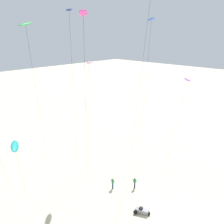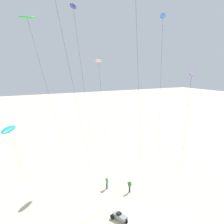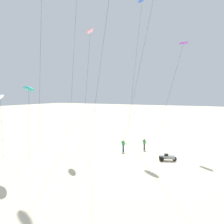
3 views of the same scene
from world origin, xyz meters
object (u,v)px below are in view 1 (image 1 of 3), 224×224
(kite_flyer_middle, at_px, (135,182))
(kite_purple, at_px, (187,82))
(kite_pink, at_px, (89,63))
(kite_blue, at_px, (151,21))
(kite_teal, at_px, (15,146))
(kite_navy, at_px, (69,12))
(kite_magenta, at_px, (83,15))
(kite_black, at_px, (150,6))
(kite_flyer_nearest, at_px, (113,183))
(kite_green, at_px, (26,26))
(beach_buggy, at_px, (142,210))

(kite_flyer_middle, bearing_deg, kite_purple, -31.70)
(kite_pink, height_order, kite_blue, kite_blue)
(kite_teal, relative_size, kite_navy, 0.36)
(kite_magenta, distance_m, kite_black, 8.15)
(kite_purple, bearing_deg, kite_flyer_nearest, 144.53)
(kite_teal, xyz_separation_m, kite_flyer_nearest, (11.29, -5.58, -7.53))
(kite_pink, bearing_deg, kite_flyer_nearest, -106.09)
(kite_pink, xyz_separation_m, kite_flyer_middle, (0.41, -8.64, -16.23))
(kite_teal, height_order, kite_magenta, kite_magenta)
(kite_purple, xyz_separation_m, kite_navy, (-10.37, 11.63, 8.86))
(kite_pink, bearing_deg, kite_blue, -34.89)
(kite_pink, bearing_deg, kite_teal, -176.23)
(kite_navy, xyz_separation_m, kite_flyer_nearest, (2.08, -5.72, -23.11))
(kite_green, relative_size, kite_purple, 1.46)
(kite_green, height_order, kite_purple, kite_green)
(kite_purple, distance_m, kite_teal, 23.68)
(kite_black, xyz_separation_m, beach_buggy, (-2.71, -1.90, -24.03))
(kite_blue, distance_m, kite_navy, 12.42)
(kite_magenta, bearing_deg, kite_purple, -13.36)
(kite_green, xyz_separation_m, kite_magenta, (1.22, -8.91, 1.02))
(kite_blue, relative_size, kite_teal, 2.67)
(kite_green, bearing_deg, kite_teal, -163.73)
(kite_pink, relative_size, kite_flyer_nearest, 10.52)
(kite_pink, height_order, kite_magenta, kite_magenta)
(kite_black, bearing_deg, kite_pink, 85.76)
(kite_blue, height_order, kite_green, kite_blue)
(kite_navy, bearing_deg, kite_flyer_nearest, -70.00)
(kite_green, distance_m, kite_navy, 6.15)
(kite_teal, distance_m, kite_flyer_nearest, 14.67)
(kite_magenta, height_order, kite_flyer_nearest, kite_magenta)
(kite_purple, relative_size, kite_flyer_nearest, 9.39)
(kite_purple, distance_m, kite_flyer_nearest, 17.52)
(kite_magenta, xyz_separation_m, kite_flyer_nearest, (6.70, 2.35, -22.41))
(kite_pink, bearing_deg, kite_black, -94.24)
(kite_navy, distance_m, kite_flyer_middle, 24.81)
(kite_purple, height_order, kite_black, kite_black)
(kite_green, bearing_deg, kite_navy, -8.25)
(kite_pink, bearing_deg, kite_purple, -62.52)
(kite_pink, xyz_separation_m, beach_buggy, (-3.53, -12.99, -16.70))
(kite_navy, xyz_separation_m, beach_buggy, (0.41, -12.26, -23.58))
(kite_pink, height_order, kite_navy, kite_navy)
(kite_navy, distance_m, kite_flyer_nearest, 23.90)
(kite_black, distance_m, kite_flyer_middle, 23.73)
(beach_buggy, bearing_deg, kite_flyer_middle, 47.82)
(beach_buggy, bearing_deg, kite_teal, 128.42)
(kite_black, bearing_deg, kite_green, 128.66)
(kite_green, xyz_separation_m, kite_flyer_nearest, (7.92, -6.57, -21.38))
(kite_teal, bearing_deg, kite_purple, -30.41)
(kite_pink, distance_m, kite_flyer_middle, 18.39)
(kite_blue, bearing_deg, kite_purple, -99.18)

